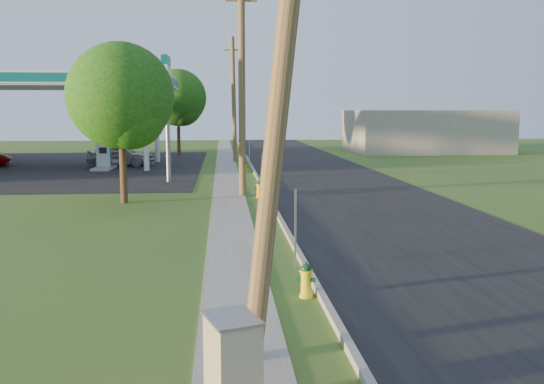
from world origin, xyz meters
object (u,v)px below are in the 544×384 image
object	(u,v)px
car_silver	(121,155)
utility_pole_far	(234,99)
hydrant_near	(306,280)
utility_cabinet	(233,366)
fuel_pump_se	(115,154)
tree_lot	(179,100)
hydrant_far	(246,167)
tree_verge	(123,100)
utility_pole_mid	(242,88)
price_pylon	(166,83)
utility_pole_near	(284,48)
fuel_pump_ne	(104,159)
hydrant_mid	(259,189)

from	to	relation	value
car_silver	utility_pole_far	bearing A→B (deg)	-60.01
hydrant_near	utility_cabinet	world-z (taller)	utility_cabinet
fuel_pump_se	tree_lot	xyz separation A→B (m)	(4.21, 8.45, 4.19)
tree_lot	fuel_pump_se	bearing A→B (deg)	-116.48
hydrant_far	tree_verge	bearing A→B (deg)	-115.03
utility_pole_mid	hydrant_far	world-z (taller)	utility_pole_mid
hydrant_far	car_silver	xyz separation A→B (m)	(-8.75, 5.27, 0.45)
utility_cabinet	utility_pole_far	bearing A→B (deg)	88.74
utility_pole_mid	price_pylon	world-z (taller)	utility_pole_mid
tree_lot	price_pylon	bearing A→B (deg)	-87.72
fuel_pump_se	car_silver	distance (m)	1.75
price_pylon	hydrant_near	xyz separation A→B (m)	(4.69, -20.53, -5.06)
fuel_pump_se	price_pylon	bearing A→B (deg)	-66.50
tree_verge	car_silver	distance (m)	17.89
fuel_pump_se	hydrant_far	bearing A→B (deg)	-36.00
price_pylon	hydrant_near	bearing A→B (deg)	-77.12
price_pylon	utility_pole_far	bearing A→B (deg)	72.67
price_pylon	hydrant_near	world-z (taller)	price_pylon
utility_pole_near	utility_pole_far	size ratio (longest dim) A/B	1.00
utility_cabinet	car_silver	bearing A→B (deg)	101.86
fuel_pump_ne	utility_cabinet	world-z (taller)	fuel_pump_ne
hydrant_near	car_silver	world-z (taller)	car_silver
utility_pole_far	car_silver	size ratio (longest dim) A/B	2.04
price_pylon	tree_verge	bearing A→B (deg)	-98.80
utility_pole_mid	utility_pole_far	bearing A→B (deg)	90.00
fuel_pump_ne	utility_cabinet	xyz separation A→B (m)	(8.07, -32.67, -0.06)
fuel_pump_ne	price_pylon	xyz separation A→B (m)	(5.00, -7.50, 4.71)
tree_verge	car_silver	bearing A→B (deg)	100.36
fuel_pump_ne	hydrant_mid	xyz separation A→B (m)	(9.62, -13.83, -0.33)
fuel_pump_se	hydrant_far	size ratio (longest dim) A/B	4.59
fuel_pump_se	tree_lot	bearing A→B (deg)	63.52
utility_pole_mid	hydrant_near	distance (m)	15.73
fuel_pump_ne	car_silver	bearing A→B (deg)	73.57
utility_pole_near	car_silver	world-z (taller)	utility_pole_near
hydrant_near	hydrant_mid	size ratio (longest dim) A/B	0.94
car_silver	hydrant_far	bearing A→B (deg)	-108.69
utility_pole_near	fuel_pump_ne	distance (m)	32.51
hydrant_near	fuel_pump_se	bearing A→B (deg)	106.84
tree_lot	car_silver	distance (m)	11.41
utility_pole_far	hydrant_near	size ratio (longest dim) A/B	12.49
fuel_pump_se	price_pylon	xyz separation A→B (m)	(5.00, -11.50, 4.71)
utility_pole_far	hydrant_far	size ratio (longest dim) A/B	13.63
utility_pole_far	fuel_pump_se	distance (m)	9.84
utility_pole_mid	utility_pole_near	bearing A→B (deg)	-90.00
utility_pole_far	hydrant_far	bearing A→B (deg)	-85.96
utility_pole_near	utility_pole_mid	distance (m)	18.00
fuel_pump_se	car_silver	xyz separation A→B (m)	(0.71, -1.60, 0.07)
utility_pole_mid	utility_pole_far	xyz separation A→B (m)	(0.00, 18.00, -0.15)
hydrant_far	utility_cabinet	size ratio (longest dim) A/B	0.53
utility_pole_mid	tree_lot	xyz separation A→B (m)	(-4.69, 25.45, -0.04)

